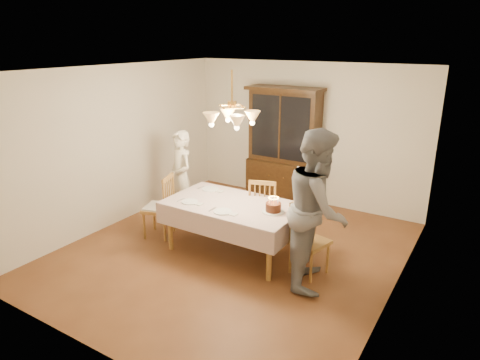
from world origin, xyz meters
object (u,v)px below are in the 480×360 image
Objects in this scene: dining_table at (233,208)px; china_hutch at (283,148)px; chair_far_side at (264,211)px; elderly_woman at (181,177)px; birthday_cake at (273,208)px.

china_hutch reaches higher than dining_table.
china_hutch reaches higher than chair_far_side.
china_hutch is (-0.32, 2.25, 0.36)m from dining_table.
elderly_woman is (-1.48, -0.16, 0.34)m from chair_far_side.
birthday_cake is (0.96, -2.23, -0.22)m from china_hutch.
china_hutch is 2.44m from birthday_cake.
dining_table is 0.65m from birthday_cake.
dining_table is at bearing -104.39° from chair_far_side.
birthday_cake is at bearing -66.82° from china_hutch.
dining_table is 1.41m from elderly_woman.
chair_far_side is at bearing 32.15° from elderly_woman.
birthday_cake is (0.64, 0.02, 0.14)m from dining_table.
chair_far_side is 0.64× the size of elderly_woman.
china_hutch is 1.79m from chair_far_side.
elderly_woman is at bearing 166.91° from birthday_cake.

